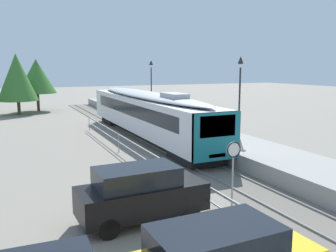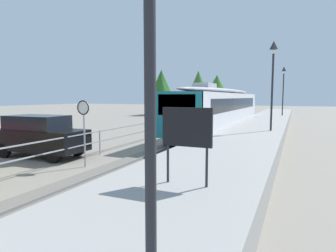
# 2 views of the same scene
# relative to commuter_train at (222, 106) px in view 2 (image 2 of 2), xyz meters

# --- Properties ---
(ground_plane) EXTENTS (160.00, 160.00, 0.00)m
(ground_plane) POSITION_rel_commuter_train_xyz_m (-3.00, -2.51, -2.15)
(ground_plane) COLOR gray
(track_rails) EXTENTS (3.20, 60.00, 0.14)m
(track_rails) POSITION_rel_commuter_train_xyz_m (0.00, -2.51, -2.12)
(track_rails) COLOR #6B665B
(track_rails) RESTS_ON ground
(commuter_train) EXTENTS (2.82, 20.76, 3.74)m
(commuter_train) POSITION_rel_commuter_train_xyz_m (0.00, 0.00, 0.00)
(commuter_train) COLOR silver
(commuter_train) RESTS_ON track_rails
(station_platform) EXTENTS (3.90, 60.00, 0.90)m
(station_platform) POSITION_rel_commuter_train_xyz_m (3.25, -2.51, -1.70)
(station_platform) COLOR #999691
(station_platform) RESTS_ON ground
(platform_lamp_mid_platform) EXTENTS (0.34, 0.34, 5.35)m
(platform_lamp_mid_platform) POSITION_rel_commuter_train_xyz_m (4.44, -5.90, 2.47)
(platform_lamp_mid_platform) COLOR #232328
(platform_lamp_mid_platform) RESTS_ON station_platform
(platform_lamp_far_end) EXTENTS (0.34, 0.34, 5.35)m
(platform_lamp_far_end) POSITION_rel_commuter_train_xyz_m (4.44, 10.02, 2.47)
(platform_lamp_far_end) COLOR #232328
(platform_lamp_far_end) RESTS_ON station_platform
(platform_notice_board) EXTENTS (1.20, 0.08, 1.80)m
(platform_notice_board) POSITION_rel_commuter_train_xyz_m (3.51, -18.21, 0.04)
(platform_notice_board) COLOR #232328
(platform_notice_board) RESTS_ON station_platform
(speed_limit_sign) EXTENTS (0.61, 0.10, 2.81)m
(speed_limit_sign) POSITION_rel_commuter_train_xyz_m (-2.25, -14.92, -0.03)
(speed_limit_sign) COLOR #9EA0A5
(speed_limit_sign) RESTS_ON ground
(carpark_fence) EXTENTS (0.06, 36.06, 1.25)m
(carpark_fence) POSITION_rel_commuter_train_xyz_m (-3.30, -12.51, -1.24)
(carpark_fence) COLOR #9EA0A5
(carpark_fence) RESTS_ON ground
(parked_suv_black) EXTENTS (4.66, 2.06, 2.04)m
(parked_suv_black) POSITION_rel_commuter_train_xyz_m (-5.65, -14.13, -1.09)
(parked_suv_black) COLOR black
(parked_suv_black) RESTS_ON ground
(tree_behind_carpark) EXTENTS (3.75, 3.75, 6.40)m
(tree_behind_carpark) POSITION_rel_commuter_train_xyz_m (-14.03, 17.71, 1.86)
(tree_behind_carpark) COLOR brown
(tree_behind_carpark) RESTS_ON ground
(tree_behind_station_far) EXTENTS (4.74, 4.74, 6.54)m
(tree_behind_station_far) POSITION_rel_commuter_train_xyz_m (-6.14, 22.28, 2.25)
(tree_behind_station_far) COLOR brown
(tree_behind_station_far) RESTS_ON ground
(tree_distant_left) EXTENTS (4.60, 4.60, 7.10)m
(tree_distant_left) POSITION_rel_commuter_train_xyz_m (-8.51, 19.76, 2.21)
(tree_distant_left) COLOR brown
(tree_distant_left) RESTS_ON ground
(tree_distant_centre) EXTENTS (4.65, 4.65, 7.43)m
(tree_distant_centre) POSITION_rel_commuter_train_xyz_m (-14.77, 19.25, 2.66)
(tree_distant_centre) COLOR brown
(tree_distant_centre) RESTS_ON ground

